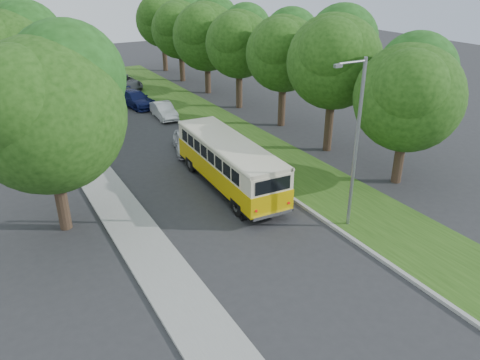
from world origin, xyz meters
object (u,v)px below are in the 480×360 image
lamppost_near (355,141)px  car_blue (135,99)px  vintage_bus (229,165)px  lamppost_far (65,85)px  car_silver (186,142)px  car_white (164,111)px  car_grey (123,82)px

lamppost_near → car_blue: (-2.16, 25.17, -3.68)m
lamppost_near → vintage_bus: size_ratio=0.84×
car_blue → lamppost_near: bearing=-98.4°
vintage_bus → lamppost_far: bearing=119.3°
lamppost_far → car_silver: lamppost_far is taller
car_silver → car_white: size_ratio=1.02×
lamppost_near → lamppost_far: 20.53m
lamppost_far → vintage_bus: (6.08, -11.96, -2.70)m
lamppost_near → car_silver: bearing=101.6°
car_silver → car_grey: (1.45, 18.98, 0.06)m
car_blue → car_grey: bearing=68.7°
vintage_bus → car_white: 14.35m
car_silver → car_grey: car_grey is taller
lamppost_near → car_white: (-1.21, 20.78, -3.74)m
car_blue → vintage_bus: bearing=-105.3°
car_silver → car_blue: (0.50, 12.26, 0.03)m
car_silver → car_grey: 19.03m
car_silver → lamppost_far: bearing=154.6°
vintage_bus → car_silver: 6.42m
car_silver → vintage_bus: bearing=-75.2°
car_grey → lamppost_near: bearing=-94.1°
car_silver → car_blue: size_ratio=0.82×
car_blue → car_grey: 6.78m
vintage_bus → car_white: size_ratio=2.49×
lamppost_far → car_grey: bearing=60.1°
vintage_bus → car_blue: size_ratio=1.99×
lamppost_far → car_blue: lamppost_far is taller
lamppost_far → car_white: 8.75m
car_white → lamppost_far: bearing=-160.1°
car_grey → vintage_bus: bearing=-99.9°
lamppost_near → car_silver: lamppost_near is taller
lamppost_far → car_blue: 10.09m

